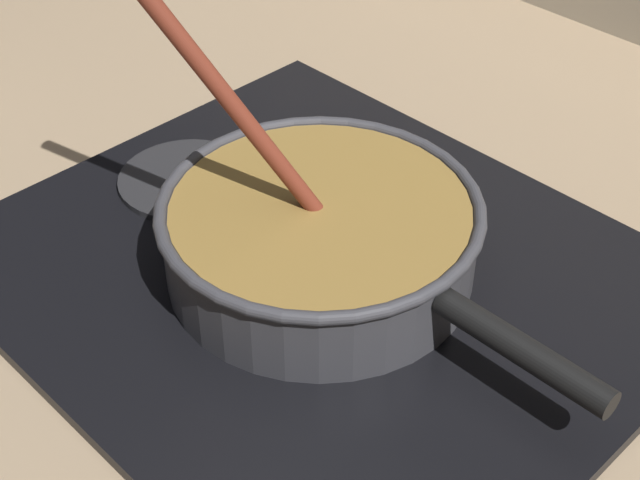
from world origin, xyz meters
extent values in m
cube|color=#9E8466|center=(0.00, 0.00, -0.02)|extent=(2.40, 1.60, 0.04)
cube|color=black|center=(-0.01, 0.21, 0.01)|extent=(0.56, 0.48, 0.01)
torus|color=#592D0C|center=(-0.01, 0.21, 0.02)|extent=(0.19, 0.19, 0.01)
cylinder|color=#262628|center=(-0.19, 0.21, 0.01)|extent=(0.13, 0.13, 0.01)
cylinder|color=#38383D|center=(-0.01, 0.21, 0.05)|extent=(0.26, 0.26, 0.07)
cylinder|color=olive|center=(-0.01, 0.21, 0.05)|extent=(0.24, 0.24, 0.06)
torus|color=#38383D|center=(-0.01, 0.21, 0.08)|extent=(0.27, 0.27, 0.01)
cylinder|color=black|center=(0.19, 0.21, 0.06)|extent=(0.14, 0.02, 0.02)
cylinder|color=#EDD88C|center=(-0.01, 0.21, 0.07)|extent=(0.03, 0.03, 0.01)
cylinder|color=#E5CC7A|center=(0.08, 0.19, 0.07)|extent=(0.03, 0.03, 0.01)
cylinder|color=#EDD88C|center=(-0.10, 0.17, 0.07)|extent=(0.03, 0.03, 0.01)
cylinder|color=#EDD88C|center=(0.04, 0.27, 0.07)|extent=(0.03, 0.03, 0.01)
cylinder|color=maroon|center=(-0.07, 0.16, 0.19)|extent=(0.14, 0.13, 0.26)
cube|color=brown|center=(-0.01, 0.21, 0.06)|extent=(0.05, 0.05, 0.01)
camera|label=1|loc=(0.42, -0.22, 0.54)|focal=53.37mm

